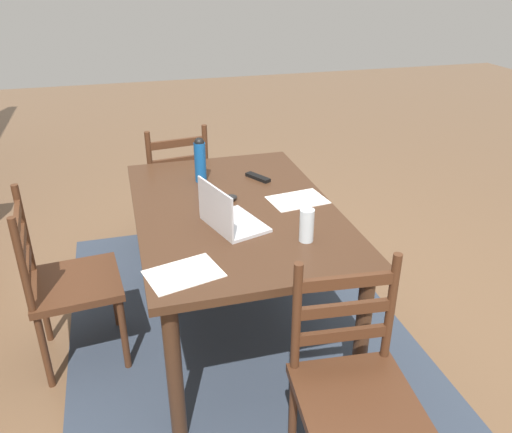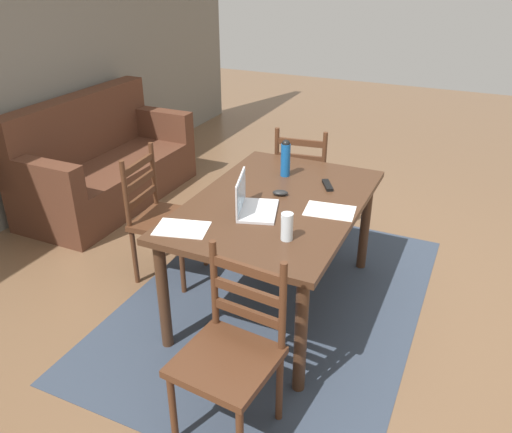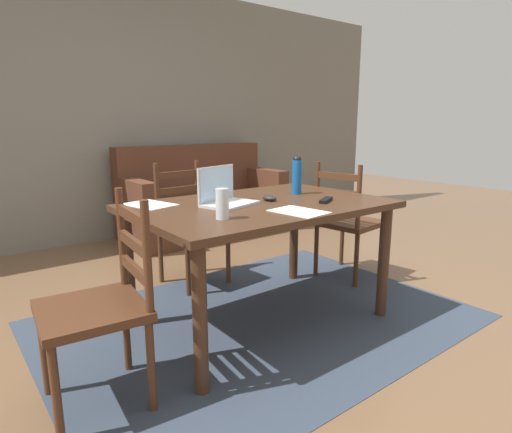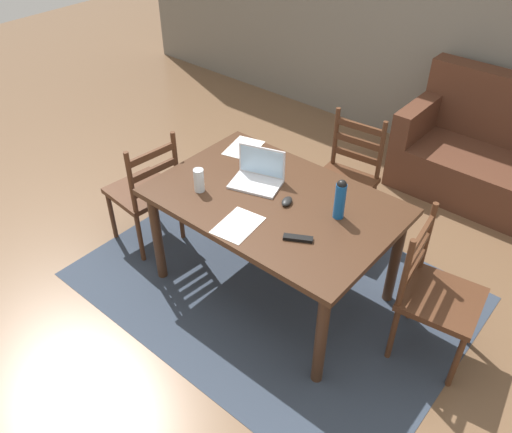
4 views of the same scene
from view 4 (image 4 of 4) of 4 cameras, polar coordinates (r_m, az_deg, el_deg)
The scene contains 15 objects.
ground_plane at distance 3.80m, azimuth 1.77°, elevation -7.58°, with size 14.00×14.00×0.00m, color brown.
area_rug at distance 3.80m, azimuth 1.77°, elevation -7.54°, with size 2.61×1.89×0.01m, color #333D4C.
wall_back at distance 5.18m, azimuth 21.78°, elevation 20.22°, with size 8.00×0.12×2.70m, color slate.
dining_table at distance 3.35m, azimuth 1.99°, elevation 0.62°, with size 1.53×1.02×0.77m.
chair_right_far at distance 3.27m, azimuth 18.93°, elevation -8.11°, with size 0.50×0.50×0.95m.
chair_far_head at distance 4.08m, azimuth 9.63°, elevation 3.91°, with size 0.48×0.48×0.95m.
chair_left_near at distance 3.99m, azimuth -11.95°, elevation 2.66°, with size 0.48×0.48×0.95m.
couch at distance 4.92m, azimuth 25.91°, elevation 5.23°, with size 1.80×0.80×1.00m.
laptop at distance 3.42m, azimuth 0.26°, elevation 4.63°, with size 0.37×0.31×0.23m.
water_bottle at distance 3.11m, azimuth 9.14°, elevation 1.97°, with size 0.07×0.07×0.26m.
drinking_glass at distance 3.35m, azimuth -6.22°, elevation 3.94°, with size 0.07×0.07×0.16m, color silver.
computer_mouse at distance 3.25m, azimuth 3.38°, elevation 1.66°, with size 0.06×0.10×0.03m, color black.
tv_remote at distance 2.99m, azimuth 4.59°, elevation -2.37°, with size 0.04×0.17×0.02m, color black.
paper_stack_left at distance 3.82m, azimuth -1.35°, elevation 7.47°, with size 0.21×0.30×0.00m, color white.
paper_stack_right at distance 3.08m, azimuth -1.95°, elevation -0.96°, with size 0.21×0.30×0.00m, color white.
Camera 4 is at (1.63, -2.11, 2.71)m, focal length 36.77 mm.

